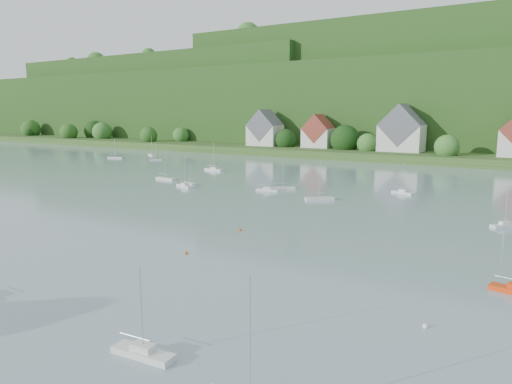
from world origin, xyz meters
TOP-DOWN VIEW (x-y plane):
  - far_shore_strip at (0.00, 200.00)m, footprint 600.00×60.00m
  - forested_ridge at (0.39, 268.57)m, footprint 620.00×181.22m
  - village_building_0 at (-55.00, 187.00)m, footprint 14.00×10.40m
  - village_building_1 at (-30.00, 189.00)m, footprint 12.00×9.36m
  - village_building_2 at (5.00, 188.00)m, footprint 16.00×11.44m
  - near_sailboat_3 at (29.41, 28.59)m, footprint 5.22×1.85m
  - mooring_buoy_2 at (15.26, 50.17)m, footprint 0.39×0.39m
  - mooring_buoy_3 at (14.46, 63.71)m, footprint 0.42×0.42m
  - mooring_buoy_4 at (46.11, 44.65)m, footprint 0.45×0.45m
  - far_sailboat_cluster at (11.99, 116.09)m, footprint 197.43×65.30m

SIDE VIEW (x-z plane):
  - mooring_buoy_2 at x=15.26m, z-range -0.19..0.19m
  - mooring_buoy_3 at x=14.46m, z-range -0.21..0.21m
  - mooring_buoy_4 at x=46.11m, z-range -0.22..0.22m
  - far_sailboat_cluster at x=11.99m, z-range -3.98..4.73m
  - near_sailboat_3 at x=29.41m, z-range -3.05..3.86m
  - far_shore_strip at x=0.00m, z-range 0.00..3.00m
  - village_building_1 at x=-30.00m, z-range 1.75..15.75m
  - village_building_0 at x=-55.00m, z-range 1.51..17.51m
  - village_building_2 at x=5.00m, z-range 1.27..19.27m
  - forested_ridge at x=0.39m, z-range -12.06..57.83m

